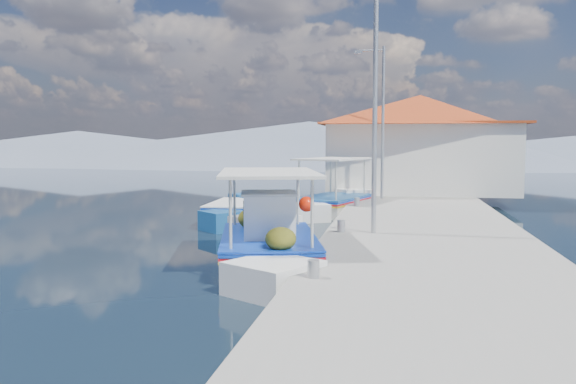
# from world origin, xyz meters

# --- Properties ---
(ground) EXTENTS (160.00, 160.00, 0.00)m
(ground) POSITION_xyz_m (0.00, 0.00, 0.00)
(ground) COLOR black
(ground) RESTS_ON ground
(quay) EXTENTS (5.00, 44.00, 0.50)m
(quay) POSITION_xyz_m (5.90, 6.00, 0.25)
(quay) COLOR gray
(quay) RESTS_ON ground
(bollards) EXTENTS (0.20, 17.20, 0.30)m
(bollards) POSITION_xyz_m (3.80, 5.25, 0.65)
(bollards) COLOR #A5A8AD
(bollards) RESTS_ON quay
(main_caique) EXTENTS (3.20, 6.88, 2.34)m
(main_caique) POSITION_xyz_m (2.37, 0.20, 0.45)
(main_caique) COLOR silver
(main_caique) RESTS_ON ground
(caique_green_canopy) EXTENTS (3.11, 6.07, 2.38)m
(caique_green_canopy) POSITION_xyz_m (2.76, 9.68, 0.35)
(caique_green_canopy) COLOR silver
(caique_green_canopy) RESTS_ON ground
(caique_blue_hull) EXTENTS (1.86, 5.75, 1.02)m
(caique_blue_hull) POSITION_xyz_m (-0.25, 6.95, 0.28)
(caique_blue_hull) COLOR #174E8A
(caique_blue_hull) RESTS_ON ground
(harbor_building) EXTENTS (10.49, 10.49, 4.40)m
(harbor_building) POSITION_xyz_m (6.20, 15.00, 2.78)
(harbor_building) COLOR silver
(harbor_building) RESTS_ON quay
(lamp_post_near) EXTENTS (1.21, 0.14, 6.00)m
(lamp_post_near) POSITION_xyz_m (4.51, 2.00, 3.85)
(lamp_post_near) COLOR #A5A8AD
(lamp_post_near) RESTS_ON quay
(lamp_post_far) EXTENTS (1.21, 0.14, 6.00)m
(lamp_post_far) POSITION_xyz_m (4.51, 11.00, 3.85)
(lamp_post_far) COLOR #A5A8AD
(lamp_post_far) RESTS_ON quay
(mountain_ridge) EXTENTS (171.40, 96.00, 5.50)m
(mountain_ridge) POSITION_xyz_m (6.54, 56.00, 2.04)
(mountain_ridge) COLOR slate
(mountain_ridge) RESTS_ON ground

